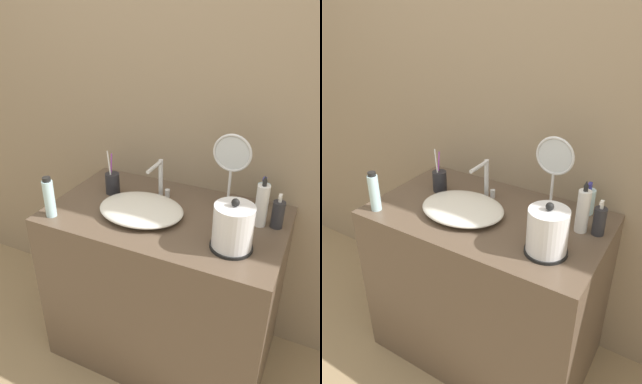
% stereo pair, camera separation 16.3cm
% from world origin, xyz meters
% --- Properties ---
extents(wall_back, '(6.00, 0.04, 2.60)m').
position_xyz_m(wall_back, '(0.00, 0.64, 1.30)').
color(wall_back, gray).
rests_on(wall_back, ground_plane).
extents(vanity_counter, '(1.05, 0.62, 0.82)m').
position_xyz_m(vanity_counter, '(0.00, 0.31, 0.41)').
color(vanity_counter, brown).
rests_on(vanity_counter, ground_plane).
extents(sink_basin, '(0.38, 0.31, 0.06)m').
position_xyz_m(sink_basin, '(-0.09, 0.25, 0.85)').
color(sink_basin, silver).
rests_on(sink_basin, vanity_counter).
extents(faucet, '(0.06, 0.15, 0.19)m').
position_xyz_m(faucet, '(-0.09, 0.44, 0.93)').
color(faucet, silver).
rests_on(faucet, vanity_counter).
extents(electric_kettle, '(0.17, 0.17, 0.21)m').
position_xyz_m(electric_kettle, '(0.33, 0.18, 0.91)').
color(electric_kettle, black).
rests_on(electric_kettle, vanity_counter).
extents(toothbrush_cup, '(0.07, 0.07, 0.22)m').
position_xyz_m(toothbrush_cup, '(-0.32, 0.38, 0.88)').
color(toothbrush_cup, '#232328').
rests_on(toothbrush_cup, vanity_counter).
extents(lotion_bottle, '(0.05, 0.05, 0.15)m').
position_xyz_m(lotion_bottle, '(0.46, 0.41, 0.89)').
color(lotion_bottle, '#28282D').
rests_on(lotion_bottle, vanity_counter).
extents(shampoo_bottle, '(0.06, 0.06, 0.15)m').
position_xyz_m(shampoo_bottle, '(0.37, 0.55, 0.88)').
color(shampoo_bottle, silver).
rests_on(shampoo_bottle, vanity_counter).
extents(mouthwash_bottle, '(0.05, 0.05, 0.23)m').
position_xyz_m(mouthwash_bottle, '(0.40, 0.39, 0.92)').
color(mouthwash_bottle, white).
rests_on(mouthwash_bottle, vanity_counter).
extents(hand_cream_bottle, '(0.05, 0.05, 0.19)m').
position_xyz_m(hand_cream_bottle, '(-0.44, 0.08, 0.91)').
color(hand_cream_bottle, silver).
rests_on(hand_cream_bottle, vanity_counter).
extents(vanity_mirror, '(0.16, 0.11, 0.37)m').
position_xyz_m(vanity_mirror, '(0.25, 0.43, 1.04)').
color(vanity_mirror, silver).
rests_on(vanity_mirror, vanity_counter).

